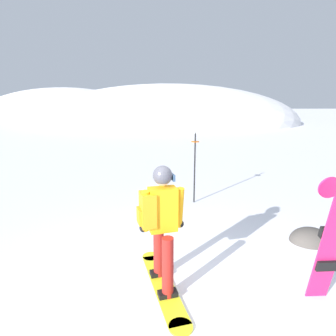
{
  "coord_description": "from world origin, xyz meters",
  "views": [
    {
      "loc": [
        -0.48,
        -3.15,
        2.47
      ],
      "look_at": [
        -0.15,
        3.29,
        1.0
      ],
      "focal_mm": 30.08,
      "sensor_mm": 36.0,
      "label": 1
    }
  ],
  "objects_px": {
    "snowboarder_main": "(160,225)",
    "rock_small": "(310,241)",
    "piste_marker_near": "(195,162)",
    "spare_snowboard": "(329,243)"
  },
  "relations": [
    {
      "from": "snowboarder_main",
      "to": "rock_small",
      "type": "relative_size",
      "value": 2.43
    },
    {
      "from": "spare_snowboard",
      "to": "rock_small",
      "type": "bearing_deg",
      "value": 64.93
    },
    {
      "from": "snowboarder_main",
      "to": "spare_snowboard",
      "type": "relative_size",
      "value": 1.1
    },
    {
      "from": "piste_marker_near",
      "to": "rock_small",
      "type": "height_order",
      "value": "piste_marker_near"
    },
    {
      "from": "spare_snowboard",
      "to": "snowboarder_main",
      "type": "bearing_deg",
      "value": 168.21
    },
    {
      "from": "piste_marker_near",
      "to": "snowboarder_main",
      "type": "bearing_deg",
      "value": -105.55
    },
    {
      "from": "snowboarder_main",
      "to": "rock_small",
      "type": "bearing_deg",
      "value": 22.75
    },
    {
      "from": "snowboarder_main",
      "to": "piste_marker_near",
      "type": "xyz_separation_m",
      "value": [
        0.95,
        3.4,
        0.13
      ]
    },
    {
      "from": "snowboarder_main",
      "to": "rock_small",
      "type": "distance_m",
      "value": 3.15
    },
    {
      "from": "spare_snowboard",
      "to": "piste_marker_near",
      "type": "xyz_separation_m",
      "value": [
        -1.09,
        3.82,
        0.22
      ]
    }
  ]
}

